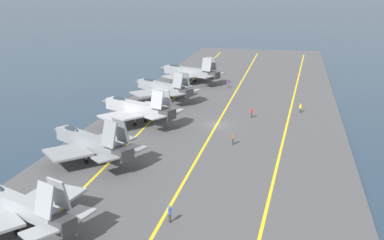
{
  "coord_description": "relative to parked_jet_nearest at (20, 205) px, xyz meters",
  "views": [
    {
      "loc": [
        -75.97,
        -11.97,
        23.23
      ],
      "look_at": [
        -6.62,
        2.81,
        2.9
      ],
      "focal_mm": 45.0,
      "sensor_mm": 36.0,
      "label": 1
    }
  ],
  "objects": [
    {
      "name": "crew_purple_vest",
      "position": [
        67.74,
        -10.56,
        -1.45
      ],
      "size": [
        0.31,
        0.41,
        1.76
      ],
      "color": "#4C473D",
      "rests_on": "carrier_deck"
    },
    {
      "name": "ground_plane",
      "position": [
        38.62,
        -12.76,
        -2.81
      ],
      "size": [
        2000.0,
        2000.0,
        0.0
      ],
      "primitive_type": "plane",
      "color": "#23384C"
    },
    {
      "name": "deck_stripe_foul_line",
      "position": [
        38.62,
        -24.11,
        -2.41
      ],
      "size": [
        171.28,
        7.82,
        0.01
      ],
      "primitive_type": "cube",
      "rotation": [
        0.0,
        0.0,
        -0.04
      ],
      "color": "yellow",
      "rests_on": "carrier_deck"
    },
    {
      "name": "parked_jet_fourth",
      "position": [
        53.72,
        0.86,
        0.13
      ],
      "size": [
        13.69,
        15.85,
        6.3
      ],
      "color": "gray",
      "rests_on": "carrier_deck"
    },
    {
      "name": "deck_stripe_centerline",
      "position": [
        38.62,
        -12.76,
        -2.41
      ],
      "size": [
        171.43,
        0.36,
        0.01
      ],
      "primitive_type": "cube",
      "color": "yellow",
      "rests_on": "carrier_deck"
    },
    {
      "name": "crew_blue_vest",
      "position": [
        4.1,
        -13.65,
        -1.42
      ],
      "size": [
        0.39,
        0.28,
        1.81
      ],
      "color": "#383328",
      "rests_on": "carrier_deck"
    },
    {
      "name": "parked_jet_second",
      "position": [
        18.82,
        1.14,
        0.11
      ],
      "size": [
        13.17,
        16.16,
        6.65
      ],
      "color": "gray",
      "rests_on": "carrier_deck"
    },
    {
      "name": "crew_red_vest",
      "position": [
        44.12,
        -18.04,
        -1.44
      ],
      "size": [
        0.27,
        0.39,
        1.77
      ],
      "color": "#383328",
      "rests_on": "carrier_deck"
    },
    {
      "name": "carrier_deck",
      "position": [
        38.62,
        -12.76,
        -2.61
      ],
      "size": [
        190.48,
        41.28,
        0.4
      ],
      "primitive_type": "cube",
      "color": "#4C4C4F",
      "rests_on": "ground"
    },
    {
      "name": "parked_jet_third",
      "position": [
        36.69,
        0.61,
        0.24
      ],
      "size": [
        14.06,
        16.08,
        6.41
      ],
      "color": "#A8AAAF",
      "rests_on": "carrier_deck"
    },
    {
      "name": "deck_stripe_edge_line",
      "position": [
        38.62,
        -1.41,
        -2.41
      ],
      "size": [
        171.42,
        2.81,
        0.01
      ],
      "primitive_type": "cube",
      "rotation": [
        0.0,
        0.0,
        0.01
      ],
      "color": "yellow",
      "rests_on": "carrier_deck"
    },
    {
      "name": "parked_jet_fifth",
      "position": [
        71.89,
        -0.63,
        0.16
      ],
      "size": [
        14.09,
        17.16,
        6.48
      ],
      "color": "gray",
      "rests_on": "carrier_deck"
    },
    {
      "name": "crew_yellow_vest",
      "position": [
        49.35,
        -26.41,
        -1.47
      ],
      "size": [
        0.38,
        0.45,
        1.71
      ],
      "color": "#383328",
      "rests_on": "carrier_deck"
    },
    {
      "name": "parked_jet_nearest",
      "position": [
        0.0,
        0.0,
        0.0
      ],
      "size": [
        13.63,
        15.34,
        6.2
      ],
      "color": "#93999E",
      "rests_on": "carrier_deck"
    },
    {
      "name": "crew_brown_vest",
      "position": [
        28.98,
        -16.7,
        -1.45
      ],
      "size": [
        0.3,
        0.41,
        1.76
      ],
      "color": "#383328",
      "rests_on": "carrier_deck"
    }
  ]
}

